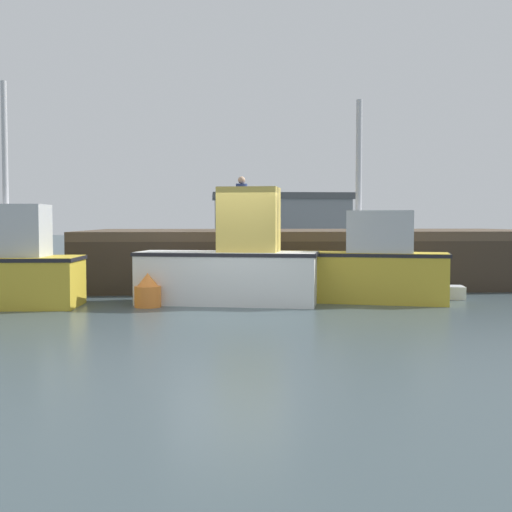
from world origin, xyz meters
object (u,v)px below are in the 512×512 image
(fishing_boat_mid, at_px, (362,266))
(mooring_buoy_foreground, at_px, (148,292))
(fishing_boat_near_left, at_px, (7,270))
(fishing_boat_near_right, at_px, (232,264))
(rowboat, at_px, (427,292))
(dockworker, at_px, (242,203))

(fishing_boat_mid, distance_m, mooring_buoy_foreground, 4.93)
(fishing_boat_near_left, relative_size, mooring_buoy_foreground, 6.53)
(fishing_boat_near_right, distance_m, rowboat, 4.87)
(fishing_boat_near_right, distance_m, dockworker, 5.02)
(fishing_boat_near_left, relative_size, dockworker, 3.04)
(fishing_boat_near_right, xyz_separation_m, rowboat, (4.76, 0.68, -0.75))
(fishing_boat_mid, xyz_separation_m, dockworker, (-2.53, 4.68, 1.57))
(fishing_boat_near_right, bearing_deg, dockworker, 84.12)
(rowboat, bearing_deg, mooring_buoy_foreground, -170.68)
(dockworker, height_order, mooring_buoy_foreground, dockworker)
(mooring_buoy_foreground, bearing_deg, dockworker, 65.60)
(fishing_boat_near_right, xyz_separation_m, dockworker, (0.49, 4.77, 1.50))
(fishing_boat_near_left, bearing_deg, dockworker, 42.32)
(mooring_buoy_foreground, bearing_deg, rowboat, 9.32)
(fishing_boat_near_right, height_order, mooring_buoy_foreground, fishing_boat_near_right)
(fishing_boat_mid, distance_m, rowboat, 1.96)
(fishing_boat_near_left, xyz_separation_m, rowboat, (9.68, 0.83, -0.65))
(rowboat, height_order, mooring_buoy_foreground, mooring_buoy_foreground)
(fishing_boat_near_left, relative_size, fishing_boat_near_right, 1.14)
(fishing_boat_near_left, distance_m, mooring_buoy_foreground, 3.10)
(dockworker, distance_m, mooring_buoy_foreground, 6.05)
(dockworker, bearing_deg, fishing_boat_mid, -61.56)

